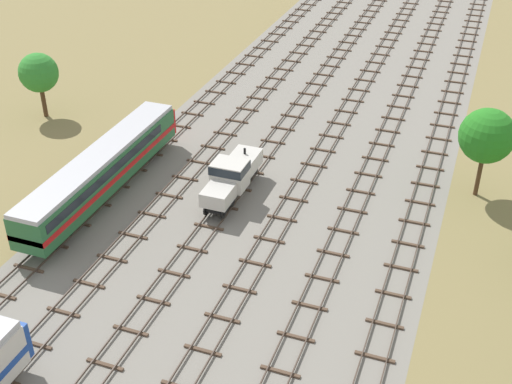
# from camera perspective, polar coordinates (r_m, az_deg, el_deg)

# --- Properties ---
(ground_plane) EXTENTS (480.00, 480.00, 0.00)m
(ground_plane) POSITION_cam_1_polar(r_m,az_deg,el_deg) (57.45, 1.97, 1.53)
(ground_plane) COLOR olive
(ballast_bed) EXTENTS (28.30, 176.00, 0.01)m
(ballast_bed) POSITION_cam_1_polar(r_m,az_deg,el_deg) (57.45, 1.97, 1.53)
(ballast_bed) COLOR gray
(ballast_bed) RESTS_ON ground
(track_far_left) EXTENTS (2.40, 126.00, 0.29)m
(track_far_left) POSITION_cam_1_polar(r_m,az_deg,el_deg) (62.51, -8.38, 3.98)
(track_far_left) COLOR #47382D
(track_far_left) RESTS_ON ground
(track_left) EXTENTS (2.40, 126.00, 0.29)m
(track_left) POSITION_cam_1_polar(r_m,az_deg,el_deg) (60.54, -4.30, 3.28)
(track_left) COLOR #47382D
(track_left) RESTS_ON ground
(track_centre_left) EXTENTS (2.40, 126.00, 0.29)m
(track_centre_left) POSITION_cam_1_polar(r_m,az_deg,el_deg) (58.89, 0.03, 2.51)
(track_centre_left) COLOR #47382D
(track_centre_left) RESTS_ON ground
(track_centre) EXTENTS (2.40, 126.00, 0.29)m
(track_centre) POSITION_cam_1_polar(r_m,az_deg,el_deg) (57.62, 4.58, 1.69)
(track_centre) COLOR #47382D
(track_centre) RESTS_ON ground
(track_centre_right) EXTENTS (2.40, 126.00, 0.29)m
(track_centre_right) POSITION_cam_1_polar(r_m,az_deg,el_deg) (56.73, 9.29, 0.83)
(track_centre_right) COLOR #47382D
(track_centre_right) RESTS_ON ground
(track_right) EXTENTS (2.40, 126.00, 0.29)m
(track_right) POSITION_cam_1_polar(r_m,az_deg,el_deg) (56.25, 14.12, -0.06)
(track_right) COLOR #47382D
(track_right) RESTS_ON ground
(diesel_railcar_far_left_near) EXTENTS (2.96, 20.50, 3.80)m
(diesel_railcar_far_left_near) POSITION_cam_1_polar(r_m,az_deg,el_deg) (54.42, -13.07, 1.96)
(diesel_railcar_far_left_near) COLOR #286638
(diesel_railcar_far_left_near) RESTS_ON ground
(shunter_loco_centre_left_mid) EXTENTS (2.74, 8.46, 3.10)m
(shunter_loco_centre_left_mid) POSITION_cam_1_polar(r_m,az_deg,el_deg) (53.34, -2.08, 1.46)
(shunter_loco_centre_left_mid) COLOR beige
(shunter_loco_centre_left_mid) RESTS_ON ground
(lineside_tree_1) EXTENTS (3.88, 3.88, 6.61)m
(lineside_tree_1) POSITION_cam_1_polar(r_m,az_deg,el_deg) (69.43, -18.16, 9.68)
(lineside_tree_1) COLOR #4C331E
(lineside_tree_1) RESTS_ON ground
(lineside_tree_4) EXTENTS (4.38, 4.38, 7.57)m
(lineside_tree_4) POSITION_cam_1_polar(r_m,az_deg,el_deg) (55.02, 19.20, 4.56)
(lineside_tree_4) COLOR #4C331E
(lineside_tree_4) RESTS_ON ground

